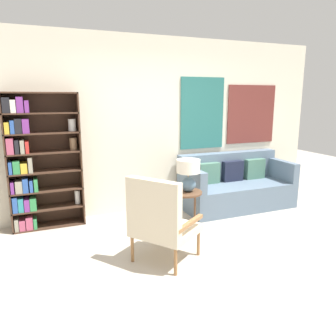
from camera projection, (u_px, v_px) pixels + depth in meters
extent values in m
plane|color=#B2A899|center=(196.00, 268.00, 3.50)|extent=(14.00, 14.00, 0.00)
cube|color=silver|center=(138.00, 126.00, 5.05)|extent=(6.40, 0.06, 2.70)
cube|color=#286B66|center=(202.00, 113.00, 5.38)|extent=(0.78, 0.02, 1.16)
cube|color=brown|center=(251.00, 114.00, 5.75)|extent=(0.96, 0.02, 1.00)
cube|color=#422B1E|center=(7.00, 164.00, 4.29)|extent=(0.02, 0.30, 1.86)
cube|color=#422B1E|center=(80.00, 159.00, 4.64)|extent=(0.02, 0.30, 1.86)
cube|color=#422B1E|center=(39.00, 93.00, 4.27)|extent=(0.96, 0.30, 0.02)
cube|color=#422B1E|center=(50.00, 225.00, 4.66)|extent=(0.96, 0.30, 0.02)
cube|color=#422B1E|center=(45.00, 160.00, 4.60)|extent=(0.96, 0.01, 1.86)
cube|color=#422B1E|center=(49.00, 207.00, 4.61)|extent=(0.96, 0.30, 0.02)
cube|color=gray|center=(17.00, 224.00, 4.46)|extent=(0.05, 0.22, 0.16)
cube|color=#B24C6B|center=(22.00, 224.00, 4.48)|extent=(0.07, 0.20, 0.14)
cube|color=#B24C6B|center=(29.00, 222.00, 4.49)|extent=(0.09, 0.17, 0.17)
cube|color=#338C4C|center=(35.00, 223.00, 4.53)|extent=(0.04, 0.17, 0.15)
cube|color=#422B1E|center=(47.00, 189.00, 4.55)|extent=(0.96, 0.30, 0.02)
cube|color=#2D56A8|center=(15.00, 203.00, 4.42)|extent=(0.06, 0.25, 0.21)
cube|color=teal|center=(21.00, 204.00, 4.41)|extent=(0.07, 0.17, 0.19)
cube|color=#7A338C|center=(27.00, 204.00, 4.47)|extent=(0.07, 0.24, 0.17)
cube|color=#338C4C|center=(33.00, 203.00, 4.50)|extent=(0.08, 0.24, 0.17)
cylinder|color=white|center=(78.00, 197.00, 4.73)|extent=(0.08, 0.08, 0.19)
cube|color=#422B1E|center=(46.00, 171.00, 4.49)|extent=(0.96, 0.30, 0.02)
cube|color=#7A338C|center=(12.00, 187.00, 4.32)|extent=(0.04, 0.17, 0.16)
cube|color=gray|center=(19.00, 186.00, 4.36)|extent=(0.08, 0.19, 0.16)
cube|color=#2D56A8|center=(25.00, 185.00, 4.39)|extent=(0.07, 0.20, 0.19)
cube|color=#2D56A8|center=(31.00, 186.00, 4.41)|extent=(0.04, 0.17, 0.16)
cube|color=#338C4C|center=(36.00, 184.00, 4.46)|extent=(0.05, 0.23, 0.17)
cube|color=#422B1E|center=(44.00, 152.00, 4.44)|extent=(0.96, 0.30, 0.02)
cube|color=#2D56A8|center=(11.00, 167.00, 4.30)|extent=(0.04, 0.23, 0.16)
cube|color=#338C4C|center=(17.00, 167.00, 4.30)|extent=(0.08, 0.18, 0.17)
cube|color=gold|center=(24.00, 167.00, 4.37)|extent=(0.08, 0.25, 0.13)
cube|color=gray|center=(30.00, 164.00, 4.37)|extent=(0.05, 0.20, 0.21)
cube|color=#422B1E|center=(43.00, 133.00, 4.38)|extent=(0.96, 0.30, 0.02)
cube|color=#B24C6B|center=(10.00, 146.00, 4.25)|extent=(0.08, 0.24, 0.21)
cube|color=black|center=(17.00, 146.00, 4.27)|extent=(0.05, 0.21, 0.18)
cube|color=gray|center=(22.00, 146.00, 4.30)|extent=(0.05, 0.24, 0.18)
cube|color=red|center=(27.00, 147.00, 4.32)|extent=(0.04, 0.22, 0.16)
cylinder|color=#8C6B4C|center=(73.00, 144.00, 4.56)|extent=(0.10, 0.10, 0.17)
cube|color=#422B1E|center=(41.00, 113.00, 4.33)|extent=(0.96, 0.30, 0.02)
cube|color=gold|center=(7.00, 128.00, 4.19)|extent=(0.06, 0.23, 0.15)
cube|color=#2D56A8|center=(12.00, 127.00, 4.18)|extent=(0.05, 0.18, 0.17)
cube|color=black|center=(18.00, 126.00, 4.21)|extent=(0.08, 0.19, 0.19)
cube|color=#7A338C|center=(26.00, 126.00, 4.26)|extent=(0.08, 0.22, 0.18)
cylinder|color=white|center=(72.00, 125.00, 4.51)|extent=(0.10, 0.10, 0.17)
cube|color=black|center=(6.00, 105.00, 4.13)|extent=(0.09, 0.22, 0.19)
cube|color=silver|center=(13.00, 106.00, 4.16)|extent=(0.06, 0.21, 0.16)
cube|color=#7A338C|center=(20.00, 105.00, 4.19)|extent=(0.08, 0.22, 0.20)
cube|color=#7A338C|center=(27.00, 107.00, 4.22)|extent=(0.05, 0.21, 0.16)
cylinder|color=olive|center=(198.00, 243.00, 3.77)|extent=(0.04, 0.04, 0.30)
cylinder|color=olive|center=(158.00, 232.00, 4.05)|extent=(0.04, 0.04, 0.30)
cylinder|color=olive|center=(176.00, 262.00, 3.33)|extent=(0.04, 0.04, 0.30)
cylinder|color=olive|center=(132.00, 249.00, 3.62)|extent=(0.04, 0.04, 0.30)
cube|color=beige|center=(166.00, 230.00, 3.65)|extent=(0.86, 0.87, 0.08)
cube|color=beige|center=(153.00, 207.00, 3.37)|extent=(0.46, 0.57, 0.59)
cube|color=olive|center=(190.00, 223.00, 3.47)|extent=(0.47, 0.36, 0.04)
cube|color=olive|center=(144.00, 213.00, 3.77)|extent=(0.47, 0.36, 0.04)
cube|color=slate|center=(237.00, 195.00, 5.42)|extent=(1.82, 0.82, 0.41)
cube|color=slate|center=(228.00, 166.00, 5.61)|extent=(1.82, 0.20, 0.46)
cube|color=slate|center=(191.00, 178.00, 5.03)|extent=(0.12, 0.82, 0.33)
cube|color=slate|center=(279.00, 169.00, 5.65)|extent=(0.12, 0.82, 0.33)
cube|color=#4C7A66|center=(209.00, 173.00, 5.32)|extent=(0.36, 0.12, 0.34)
cube|color=#1E2338|center=(232.00, 171.00, 5.48)|extent=(0.36, 0.12, 0.34)
cube|color=#4C7A66|center=(255.00, 169.00, 5.65)|extent=(0.36, 0.12, 0.34)
cylinder|color=brown|center=(185.00, 192.00, 4.42)|extent=(0.48, 0.48, 0.02)
cylinder|color=brown|center=(180.00, 208.00, 4.61)|extent=(0.03, 0.03, 0.52)
cylinder|color=brown|center=(178.00, 214.00, 4.37)|extent=(0.03, 0.03, 0.52)
cylinder|color=brown|center=(195.00, 212.00, 4.46)|extent=(0.03, 0.03, 0.52)
ellipsoid|color=slate|center=(188.00, 184.00, 4.40)|extent=(0.21, 0.21, 0.20)
cylinder|color=tan|center=(188.00, 175.00, 4.38)|extent=(0.02, 0.02, 0.06)
cylinder|color=white|center=(188.00, 166.00, 4.35)|extent=(0.32, 0.32, 0.18)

